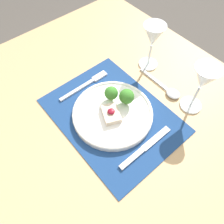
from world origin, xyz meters
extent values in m
plane|color=#4C4742|center=(0.00, 0.00, 0.00)|extent=(8.00, 8.00, 0.00)
cube|color=tan|center=(0.00, 0.00, 0.75)|extent=(1.17, 1.00, 0.03)
cylinder|color=tan|center=(-0.52, 0.43, 0.37)|extent=(0.06, 0.06, 0.73)
cube|color=navy|center=(0.00, 0.00, 0.77)|extent=(0.44, 0.33, 0.00)
cylinder|color=white|center=(0.00, 0.00, 0.78)|extent=(0.27, 0.27, 0.02)
torus|color=white|center=(0.00, 0.00, 0.78)|extent=(0.27, 0.27, 0.01)
cube|color=beige|center=(0.01, -0.01, 0.79)|extent=(0.09, 0.08, 0.02)
ellipsoid|color=maroon|center=(0.01, -0.01, 0.81)|extent=(0.02, 0.02, 0.01)
cylinder|color=#84B256|center=(-0.04, 0.03, 0.79)|extent=(0.01, 0.01, 0.02)
sphere|color=#387A28|center=(-0.04, 0.03, 0.82)|extent=(0.05, 0.05, 0.05)
cylinder|color=#84B256|center=(0.00, 0.06, 0.79)|extent=(0.01, 0.01, 0.02)
sphere|color=#387A28|center=(0.00, 0.06, 0.82)|extent=(0.05, 0.05, 0.05)
cube|color=silver|center=(-0.16, -0.03, 0.77)|extent=(0.01, 0.15, 0.01)
cube|color=silver|center=(-0.16, 0.07, 0.77)|extent=(0.02, 0.06, 0.01)
cube|color=silver|center=(0.16, -0.06, 0.77)|extent=(0.02, 0.09, 0.01)
cube|color=silver|center=(0.16, 0.05, 0.77)|extent=(0.02, 0.11, 0.00)
cube|color=silver|center=(-0.02, 0.22, 0.77)|extent=(0.14, 0.01, 0.01)
ellipsoid|color=silver|center=(0.07, 0.22, 0.77)|extent=(0.05, 0.04, 0.02)
cylinder|color=white|center=(0.14, 0.23, 0.77)|extent=(0.07, 0.07, 0.01)
cylinder|color=white|center=(0.14, 0.23, 0.82)|extent=(0.01, 0.01, 0.09)
cone|color=white|center=(0.14, 0.23, 0.90)|extent=(0.08, 0.08, 0.08)
cylinder|color=white|center=(-0.09, 0.26, 0.77)|extent=(0.07, 0.07, 0.01)
cylinder|color=white|center=(-0.09, 0.26, 0.81)|extent=(0.01, 0.01, 0.09)
cone|color=white|center=(-0.09, 0.26, 0.90)|extent=(0.08, 0.08, 0.08)
camera|label=1|loc=(0.30, -0.26, 1.39)|focal=35.00mm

